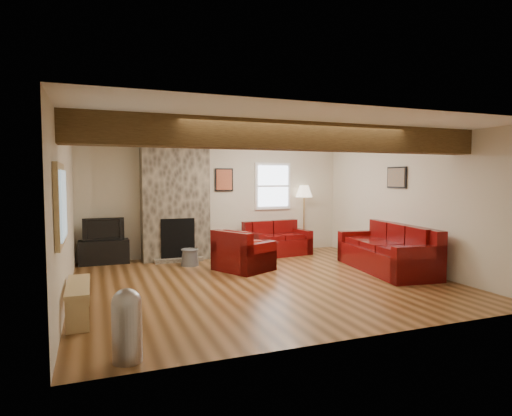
# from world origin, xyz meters

# --- Properties ---
(room) EXTENTS (8.00, 8.00, 8.00)m
(room) POSITION_xyz_m (0.00, 0.00, 1.25)
(room) COLOR #5A3717
(room) RESTS_ON ground
(floor) EXTENTS (6.00, 6.00, 0.00)m
(floor) POSITION_xyz_m (0.00, 0.00, 0.00)
(floor) COLOR #5A3717
(floor) RESTS_ON ground
(oak_beam) EXTENTS (6.00, 0.36, 0.38)m
(oak_beam) POSITION_xyz_m (0.00, -1.25, 2.31)
(oak_beam) COLOR #362310
(oak_beam) RESTS_ON room
(chimney_breast) EXTENTS (1.40, 0.67, 2.50)m
(chimney_breast) POSITION_xyz_m (-1.00, 2.49, 1.22)
(chimney_breast) COLOR #3C362E
(chimney_breast) RESTS_ON floor
(back_window) EXTENTS (0.90, 0.08, 1.10)m
(back_window) POSITION_xyz_m (1.35, 2.71, 1.55)
(back_window) COLOR white
(back_window) RESTS_ON room
(hatch_window) EXTENTS (0.08, 1.00, 0.90)m
(hatch_window) POSITION_xyz_m (-2.96, -1.50, 1.45)
(hatch_window) COLOR tan
(hatch_window) RESTS_ON room
(ceiling_dome) EXTENTS (0.40, 0.40, 0.18)m
(ceiling_dome) POSITION_xyz_m (0.90, 0.90, 2.44)
(ceiling_dome) COLOR silver
(ceiling_dome) RESTS_ON room
(artwork_back) EXTENTS (0.42, 0.06, 0.52)m
(artwork_back) POSITION_xyz_m (0.15, 2.71, 1.70)
(artwork_back) COLOR black
(artwork_back) RESTS_ON room
(artwork_right) EXTENTS (0.06, 0.55, 0.42)m
(artwork_right) POSITION_xyz_m (2.96, 0.30, 1.75)
(artwork_right) COLOR black
(artwork_right) RESTS_ON room
(sofa_three) EXTENTS (1.20, 2.33, 0.86)m
(sofa_three) POSITION_xyz_m (2.48, -0.04, 0.43)
(sofa_three) COLOR #420409
(sofa_three) RESTS_ON floor
(loveseat) EXTENTS (1.51, 0.99, 0.75)m
(loveseat) POSITION_xyz_m (1.26, 2.23, 0.38)
(loveseat) COLOR #420409
(loveseat) RESTS_ON floor
(armchair_red) EXTENTS (1.16, 1.22, 0.76)m
(armchair_red) POSITION_xyz_m (0.00, 0.96, 0.38)
(armchair_red) COLOR #420409
(armchair_red) RESTS_ON floor
(coffee_table) EXTENTS (0.91, 0.91, 0.48)m
(coffee_table) POSITION_xyz_m (0.43, 1.43, 0.22)
(coffee_table) COLOR #4B3018
(coffee_table) RESTS_ON floor
(tv_cabinet) EXTENTS (0.97, 0.39, 0.49)m
(tv_cabinet) POSITION_xyz_m (-2.45, 2.53, 0.24)
(tv_cabinet) COLOR black
(tv_cabinet) RESTS_ON floor
(television) EXTENTS (0.79, 0.10, 0.46)m
(television) POSITION_xyz_m (-2.45, 2.53, 0.71)
(television) COLOR black
(television) RESTS_ON tv_cabinet
(floor_lamp) EXTENTS (0.40, 0.40, 1.57)m
(floor_lamp) POSITION_xyz_m (2.09, 2.55, 1.34)
(floor_lamp) COLOR tan
(floor_lamp) RESTS_ON floor
(pine_bench) EXTENTS (0.27, 1.15, 0.43)m
(pine_bench) POSITION_xyz_m (-2.83, -0.96, 0.22)
(pine_bench) COLOR tan
(pine_bench) RESTS_ON floor
(pedal_bin) EXTENTS (0.31, 0.31, 0.70)m
(pedal_bin) POSITION_xyz_m (-2.36, -2.47, 0.35)
(pedal_bin) COLOR #9C9BA0
(pedal_bin) RESTS_ON floor
(coal_bucket) EXTENTS (0.36, 0.36, 0.34)m
(coal_bucket) POSITION_xyz_m (-0.86, 1.74, 0.17)
(coal_bucket) COLOR slate
(coal_bucket) RESTS_ON floor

